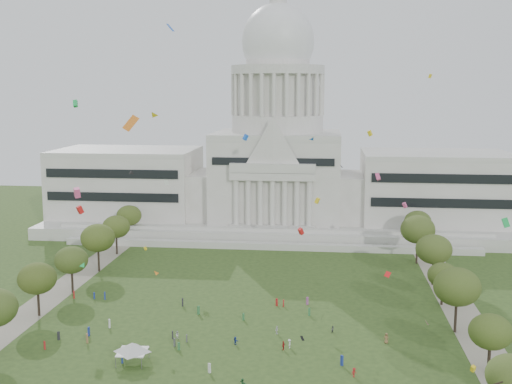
# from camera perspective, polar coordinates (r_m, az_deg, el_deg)

# --- Properties ---
(ground) EXTENTS (400.00, 400.00, 0.00)m
(ground) POSITION_cam_1_polar(r_m,az_deg,el_deg) (123.31, -2.36, -14.47)
(ground) COLOR #2E461B
(ground) RESTS_ON ground
(capitol) EXTENTS (160.00, 64.50, 91.30)m
(capitol) POSITION_cam_1_polar(r_m,az_deg,el_deg) (227.53, 1.89, 2.31)
(capitol) COLOR #BAB8AF
(capitol) RESTS_ON ground
(path_left) EXTENTS (8.00, 160.00, 0.04)m
(path_left) POSITION_cam_1_polar(r_m,az_deg,el_deg) (163.59, -17.78, -8.87)
(path_left) COLOR gray
(path_left) RESTS_ON ground
(path_right) EXTENTS (8.00, 160.00, 0.04)m
(path_right) POSITION_cam_1_polar(r_m,az_deg,el_deg) (153.15, 17.79, -10.11)
(path_right) COLOR gray
(path_right) RESTS_ON ground
(row_tree_r_0) EXTENTS (7.67, 7.67, 10.91)m
(row_tree_r_0) POSITION_cam_1_polar(r_m,az_deg,el_deg) (104.79, 21.81, -14.95)
(row_tree_r_0) COLOR black
(row_tree_r_0) RESTS_ON ground
(row_tree_r_1) EXTENTS (7.58, 7.58, 10.78)m
(row_tree_r_1) POSITION_cam_1_polar(r_m,az_deg,el_deg) (121.10, 20.13, -11.59)
(row_tree_r_1) COLOR black
(row_tree_r_1) RESTS_ON ground
(row_tree_l_2) EXTENTS (8.42, 8.42, 11.97)m
(row_tree_l_2) POSITION_cam_1_polar(r_m,az_deg,el_deg) (148.94, -18.88, -7.29)
(row_tree_l_2) COLOR black
(row_tree_l_2) RESTS_ON ground
(row_tree_r_2) EXTENTS (9.55, 9.55, 13.58)m
(row_tree_r_2) POSITION_cam_1_polar(r_m,az_deg,el_deg) (137.74, 17.45, -8.05)
(row_tree_r_2) COLOR black
(row_tree_r_2) RESTS_ON ground
(row_tree_l_3) EXTENTS (8.12, 8.12, 11.55)m
(row_tree_l_3) POSITION_cam_1_polar(r_m,az_deg,el_deg) (163.25, -16.10, -5.83)
(row_tree_l_3) COLOR black
(row_tree_l_3) RESTS_ON ground
(row_tree_r_3) EXTENTS (7.01, 7.01, 9.98)m
(row_tree_r_3) POSITION_cam_1_polar(r_m,az_deg,el_deg) (154.56, 16.28, -7.11)
(row_tree_r_3) COLOR black
(row_tree_r_3) RESTS_ON ground
(row_tree_l_4) EXTENTS (9.29, 9.29, 13.21)m
(row_tree_l_4) POSITION_cam_1_polar(r_m,az_deg,el_deg) (179.68, -13.88, -3.98)
(row_tree_l_4) COLOR black
(row_tree_l_4) RESTS_ON ground
(row_tree_r_4) EXTENTS (9.19, 9.19, 13.06)m
(row_tree_r_4) POSITION_cam_1_polar(r_m,az_deg,el_deg) (168.86, 15.53, -4.93)
(row_tree_r_4) COLOR black
(row_tree_r_4) RESTS_ON ground
(row_tree_l_5) EXTENTS (8.33, 8.33, 11.85)m
(row_tree_l_5) POSITION_cam_1_polar(r_m,az_deg,el_deg) (197.36, -12.33, -3.05)
(row_tree_l_5) COLOR black
(row_tree_l_5) RESTS_ON ground
(row_tree_r_5) EXTENTS (9.82, 9.82, 13.96)m
(row_tree_r_5) POSITION_cam_1_polar(r_m,az_deg,el_deg) (187.93, 14.19, -3.25)
(row_tree_r_5) COLOR black
(row_tree_r_5) RESTS_ON ground
(row_tree_l_6) EXTENTS (8.19, 8.19, 11.64)m
(row_tree_l_6) POSITION_cam_1_polar(r_m,az_deg,el_deg) (214.76, -11.22, -2.06)
(row_tree_l_6) COLOR black
(row_tree_l_6) RESTS_ON ground
(row_tree_r_6) EXTENTS (8.42, 8.42, 11.97)m
(row_tree_r_6) POSITION_cam_1_polar(r_m,az_deg,el_deg) (205.95, 14.18, -2.58)
(row_tree_r_6) COLOR black
(row_tree_r_6) RESTS_ON ground
(event_tent) EXTENTS (7.51, 7.51, 4.00)m
(event_tent) POSITION_cam_1_polar(r_m,az_deg,el_deg) (121.72, -10.94, -13.38)
(event_tent) COLOR #4C4C4C
(event_tent) RESTS_ON ground
(person_0) EXTENTS (1.19, 1.01, 2.06)m
(person_0) POSITION_cam_1_polar(r_m,az_deg,el_deg) (131.51, 11.51, -12.62)
(person_0) COLOR olive
(person_0) RESTS_ON ground
(person_2) EXTENTS (0.84, 0.87, 1.55)m
(person_2) POSITION_cam_1_polar(r_m,az_deg,el_deg) (134.96, 6.86, -12.03)
(person_2) COLOR #4C4C51
(person_2) RESTS_ON ground
(person_3) EXTENTS (0.64, 1.16, 1.77)m
(person_3) POSITION_cam_1_polar(r_m,az_deg,el_deg) (127.04, 2.99, -13.31)
(person_3) COLOR silver
(person_3) RESTS_ON ground
(person_4) EXTENTS (0.91, 1.17, 1.77)m
(person_4) POSITION_cam_1_polar(r_m,az_deg,el_deg) (126.11, 2.45, -13.48)
(person_4) COLOR #B21E1E
(person_4) RESTS_ON ground
(person_5) EXTENTS (1.49, 1.41, 1.59)m
(person_5) POSITION_cam_1_polar(r_m,az_deg,el_deg) (128.53, -1.85, -13.07)
(person_5) COLOR navy
(person_5) RESTS_ON ground
(person_8) EXTENTS (0.86, 0.62, 1.63)m
(person_8) POSITION_cam_1_polar(r_m,az_deg,el_deg) (132.13, -7.02, -12.49)
(person_8) COLOR silver
(person_8) RESTS_ON ground
(person_9) EXTENTS (1.21, 1.14, 1.70)m
(person_9) POSITION_cam_1_polar(r_m,az_deg,el_deg) (116.54, 8.71, -15.57)
(person_9) COLOR #B21E1E
(person_9) RESTS_ON ground
(person_10) EXTENTS (0.92, 1.15, 1.73)m
(person_10) POSITION_cam_1_polar(r_m,az_deg,el_deg) (133.55, 1.86, -12.16)
(person_10) COLOR silver
(person_10) RESTS_ON ground
(person_11) EXTENTS (1.53, 1.47, 1.64)m
(person_11) POSITION_cam_1_polar(r_m,az_deg,el_deg) (111.71, -1.20, -16.62)
(person_11) COLOR #33723F
(person_11) RESTS_ON ground
(distant_crowd) EXTENTS (63.23, 38.59, 1.94)m
(distant_crowd) POSITION_cam_1_polar(r_m,az_deg,el_deg) (138.21, -7.25, -11.47)
(distant_crowd) COLOR #26262B
(distant_crowd) RESTS_ON ground
(kite_swarm) EXTENTS (88.10, 97.52, 64.02)m
(kite_swarm) POSITION_cam_1_polar(r_m,az_deg,el_deg) (122.88, -1.44, 0.41)
(kite_swarm) COLOR yellow
(kite_swarm) RESTS_ON ground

